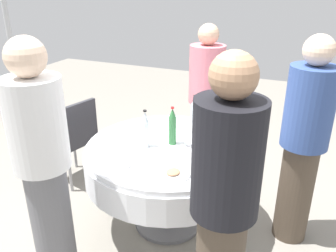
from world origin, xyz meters
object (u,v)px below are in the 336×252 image
object	(u,v)px
wine_glass_south	(199,142)
wine_glass_rear	(206,130)
bottle_green_left	(172,127)
plate_right	(115,163)
person_far	(206,101)
chair_rear	(74,135)
person_south	(304,141)
dining_table	(168,163)
plate_outer	(173,174)
person_left	(44,168)
wine_glass_north	(186,134)
person_east	(223,209)
bottle_clear_east	(195,110)
bottle_clear_far	(145,130)

from	to	relation	value
wine_glass_south	wine_glass_rear	xyz separation A→B (m)	(0.20, 0.01, 0.01)
bottle_green_left	plate_right	xyz separation A→B (m)	(-0.47, 0.24, -0.14)
person_far	wine_glass_south	bearing A→B (deg)	-74.49
bottle_green_left	chair_rear	world-z (taller)	bottle_green_left
person_south	wine_glass_rear	bearing A→B (deg)	-95.76
chair_rear	dining_table	bearing A→B (deg)	-90.00
plate_right	chair_rear	bearing A→B (deg)	52.92
plate_outer	chair_rear	world-z (taller)	chair_rear
person_left	person_south	bearing A→B (deg)	-113.70
plate_right	person_far	distance (m)	1.36
bottle_green_left	wine_glass_north	distance (m)	0.12
person_far	person_east	world-z (taller)	person_east
bottle_clear_east	chair_rear	size ratio (longest dim) A/B	0.30
person_left	person_south	distance (m)	1.81
chair_rear	person_left	bearing A→B (deg)	-136.24
wine_glass_north	person_east	xyz separation A→B (m)	(-0.84, -0.52, 0.04)
plate_outer	plate_right	world-z (taller)	plate_outer
bottle_green_left	wine_glass_rear	bearing A→B (deg)	-68.13
bottle_clear_far	bottle_clear_east	size ratio (longest dim) A/B	1.16
wine_glass_north	person_far	distance (m)	0.88
dining_table	person_left	size ratio (longest dim) A/B	0.78
bottle_clear_far	wine_glass_rear	distance (m)	0.47
bottle_clear_far	plate_right	xyz separation A→B (m)	(-0.34, 0.07, -0.13)
bottle_clear_east	wine_glass_north	world-z (taller)	bottle_clear_east
bottle_clear_far	bottle_clear_east	distance (m)	0.63
bottle_clear_east	wine_glass_south	size ratio (longest dim) A/B	1.77
wine_glass_north	plate_right	distance (m)	0.59
plate_right	person_left	size ratio (longest dim) A/B	0.14
chair_rear	person_east	bearing A→B (deg)	-108.02
bottle_clear_far	person_south	distance (m)	1.17
bottle_clear_east	chair_rear	xyz separation A→B (m)	(-0.27, 1.15, -0.34)
wine_glass_south	bottle_green_left	bearing A→B (deg)	67.99
bottle_clear_far	person_east	distance (m)	1.08
bottle_green_left	wine_glass_south	world-z (taller)	bottle_green_left
person_east	bottle_clear_east	bearing A→B (deg)	-104.03
wine_glass_north	person_south	distance (m)	0.87
bottle_green_left	wine_glass_north	world-z (taller)	bottle_green_left
person_south	chair_rear	world-z (taller)	person_south
bottle_green_left	person_east	distance (m)	1.06
bottle_green_left	person_east	xyz separation A→B (m)	(-0.85, -0.63, -0.00)
bottle_green_left	plate_outer	world-z (taller)	bottle_green_left
bottle_clear_east	chair_rear	world-z (taller)	bottle_clear_east
bottle_clear_east	wine_glass_north	distance (m)	0.49
wine_glass_north	wine_glass_rear	size ratio (longest dim) A/B	0.85
bottle_clear_far	plate_right	size ratio (longest dim) A/B	1.26
wine_glass_north	person_east	distance (m)	0.99
plate_outer	person_far	world-z (taller)	person_far
plate_outer	bottle_green_left	bearing A→B (deg)	23.39
person_south	chair_rear	bearing A→B (deg)	-105.03
bottle_clear_east	person_left	bearing A→B (deg)	160.47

